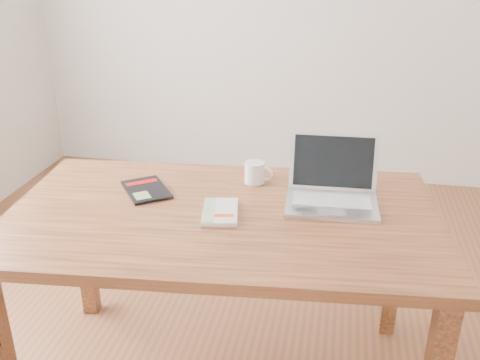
% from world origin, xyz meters
% --- Properties ---
extents(room, '(4.04, 4.04, 2.70)m').
position_xyz_m(room, '(-0.07, 0.00, 1.36)').
color(room, brown).
rests_on(room, ground).
extents(desk, '(1.57, 0.99, 0.75)m').
position_xyz_m(desk, '(-0.14, -0.16, 0.66)').
color(desk, brown).
rests_on(desk, ground).
extents(white_guidebook, '(0.15, 0.21, 0.02)m').
position_xyz_m(white_guidebook, '(-0.15, -0.18, 0.76)').
color(white_guidebook, silver).
rests_on(white_guidebook, desk).
extents(black_guidebook, '(0.24, 0.26, 0.01)m').
position_xyz_m(black_guidebook, '(-0.47, -0.05, 0.76)').
color(black_guidebook, black).
rests_on(black_guidebook, desk).
extents(laptop, '(0.33, 0.30, 0.22)m').
position_xyz_m(laptop, '(0.22, 0.00, 0.80)').
color(laptop, silver).
rests_on(laptop, desk).
extents(coffee_mug, '(0.11, 0.08, 0.08)m').
position_xyz_m(coffee_mug, '(-0.08, 0.11, 0.79)').
color(coffee_mug, white).
rests_on(coffee_mug, desk).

